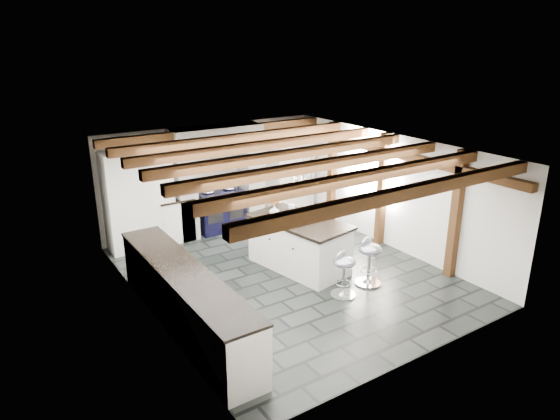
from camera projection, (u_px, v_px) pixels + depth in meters
ground at (287, 275)px, 8.98m from camera, size 6.00×6.00×0.00m
room_shell at (219, 204)px, 9.44m from camera, size 6.00×6.03×6.00m
range_cooker at (220, 210)px, 10.95m from camera, size 1.00×0.63×0.99m
kitchen_island at (299, 243)px, 9.13m from camera, size 1.31×2.03×1.24m
bar_stool_near at (369, 256)px, 8.49m from camera, size 0.51×0.51×0.83m
bar_stool_far at (343, 269)px, 8.11m from camera, size 0.50×0.50×0.78m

